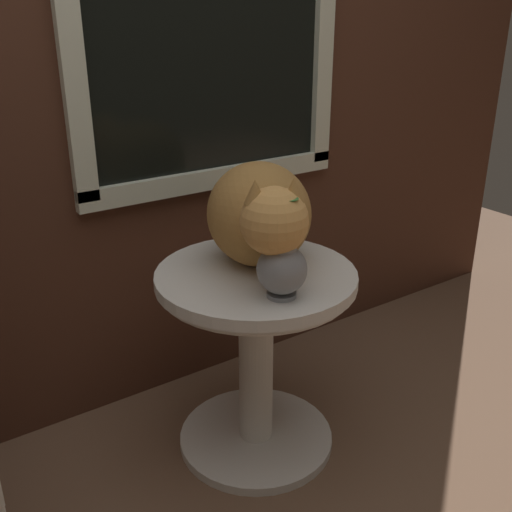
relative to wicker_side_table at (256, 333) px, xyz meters
name	(u,v)px	position (x,y,z in m)	size (l,w,h in m)	color
back_wall	(92,21)	(-0.25, 0.48, 0.89)	(4.00, 0.07, 2.60)	#47281C
wicker_side_table	(256,333)	(0.00, 0.00, 0.00)	(0.60, 0.60, 0.62)	silver
cat	(261,215)	(0.04, 0.03, 0.37)	(0.42, 0.65, 0.32)	#AD7A3D
pewter_vase_with_ivy	(282,265)	(-0.03, -0.17, 0.30)	(0.14, 0.14, 0.28)	gray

